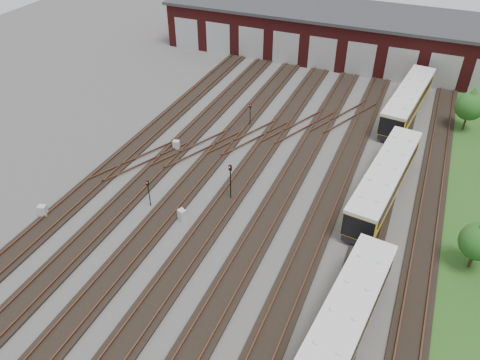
% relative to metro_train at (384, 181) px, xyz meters
% --- Properties ---
extents(ground, '(120.00, 120.00, 0.00)m').
position_rel_metro_train_xyz_m(ground, '(-10.00, -9.31, -1.83)').
color(ground, '#474542').
rests_on(ground, ground).
extents(track_network, '(30.40, 70.00, 0.33)m').
position_rel_metro_train_xyz_m(track_network, '(-10.17, -8.72, -1.72)').
color(track_network, black).
rests_on(track_network, ground).
extents(maintenance_shed, '(51.00, 12.50, 6.35)m').
position_rel_metro_train_xyz_m(maintenance_shed, '(-10.01, 30.67, 1.38)').
color(maintenance_shed, '#4B1312').
rests_on(maintenance_shed, ground).
extents(metro_train, '(4.21, 46.33, 2.92)m').
position_rel_metro_train_xyz_m(metro_train, '(0.00, 0.00, 0.00)').
color(metro_train, black).
rests_on(metro_train, ground).
extents(signal_mast_0, '(0.23, 0.21, 2.58)m').
position_rel_metro_train_xyz_m(signal_mast_0, '(-17.69, -8.64, -0.17)').
color(signal_mast_0, black).
rests_on(signal_mast_0, ground).
extents(signal_mast_1, '(0.29, 0.27, 3.54)m').
position_rel_metro_train_xyz_m(signal_mast_1, '(-11.83, -5.21, 0.42)').
color(signal_mast_1, black).
rests_on(signal_mast_1, ground).
extents(signal_mast_2, '(0.24, 0.23, 2.60)m').
position_rel_metro_train_xyz_m(signal_mast_2, '(-15.05, 7.19, -0.15)').
color(signal_mast_2, black).
rests_on(signal_mast_2, ground).
extents(signal_mast_3, '(0.28, 0.26, 2.98)m').
position_rel_metro_train_xyz_m(signal_mast_3, '(-1.09, -2.01, 0.10)').
color(signal_mast_3, black).
rests_on(signal_mast_3, ground).
extents(relay_cabinet_0, '(0.77, 0.70, 1.06)m').
position_rel_metro_train_xyz_m(relay_cabinet_0, '(-25.00, -13.22, -1.30)').
color(relay_cabinet_0, '#B5B7BA').
rests_on(relay_cabinet_0, ground).
extents(relay_cabinet_1, '(0.70, 0.62, 1.01)m').
position_rel_metro_train_xyz_m(relay_cabinet_1, '(-19.98, -0.10, -1.32)').
color(relay_cabinet_1, '#B5B7BA').
rests_on(relay_cabinet_1, ground).
extents(relay_cabinet_2, '(0.76, 0.71, 1.00)m').
position_rel_metro_train_xyz_m(relay_cabinet_2, '(-14.37, -9.17, -1.32)').
color(relay_cabinet_2, '#B5B7BA').
rests_on(relay_cabinet_2, ground).
extents(relay_cabinet_3, '(0.73, 0.65, 1.06)m').
position_rel_metro_train_xyz_m(relay_cabinet_3, '(-1.37, 0.99, -1.30)').
color(relay_cabinet_3, '#B5B7BA').
rests_on(relay_cabinet_3, ground).
extents(relay_cabinet_4, '(0.56, 0.47, 0.92)m').
position_rel_metro_train_xyz_m(relay_cabinet_4, '(-1.56, 1.39, -1.36)').
color(relay_cabinet_4, '#B5B7BA').
rests_on(relay_cabinet_4, ground).
extents(tree_0, '(2.95, 2.95, 4.89)m').
position_rel_metro_train_xyz_m(tree_0, '(6.07, 15.22, 1.32)').
color(tree_0, '#312016').
rests_on(tree_0, ground).
extents(tree_3, '(2.67, 2.67, 4.42)m').
position_rel_metro_train_xyz_m(tree_3, '(7.18, -5.69, 1.01)').
color(tree_3, '#312016').
rests_on(tree_3, ground).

